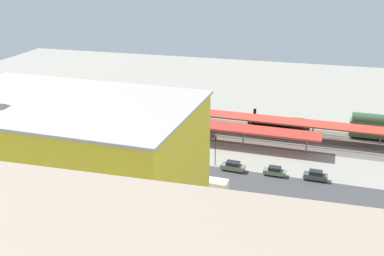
% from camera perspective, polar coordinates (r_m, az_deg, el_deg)
% --- Properties ---
extents(ground_plane, '(199.46, 199.46, 0.00)m').
position_cam_1_polar(ground_plane, '(92.75, -0.46, -4.31)').
color(ground_plane, '#9E998C').
rests_on(ground_plane, ground).
extents(rail_bed, '(125.19, 20.15, 0.01)m').
position_cam_1_polar(rail_bed, '(110.44, 2.35, -0.10)').
color(rail_bed, '#665E54').
rests_on(rail_bed, ground).
extents(street_asphalt, '(124.94, 14.33, 0.01)m').
position_cam_1_polar(street_asphalt, '(88.54, -1.33, -5.60)').
color(street_asphalt, '#424244').
rests_on(street_asphalt, ground).
extents(track_rails, '(124.56, 13.73, 0.12)m').
position_cam_1_polar(track_rails, '(110.38, 2.35, -0.01)').
color(track_rails, '#9E9EA8').
rests_on(track_rails, ground).
extents(platform_canopy_near, '(60.68, 7.80, 4.29)m').
position_cam_1_polar(platform_canopy_near, '(102.78, -0.94, 0.70)').
color(platform_canopy_near, '#B73328').
rests_on(platform_canopy_near, ground).
extents(platform_canopy_far, '(64.21, 7.72, 4.07)m').
position_cam_1_polar(platform_canopy_far, '(107.32, 7.36, 1.31)').
color(platform_canopy_far, '#C63D2D').
rests_on(platform_canopy_far, ground).
extents(locomotive, '(14.79, 3.09, 4.82)m').
position_cam_1_polar(locomotive, '(110.83, 10.85, 0.53)').
color(locomotive, black).
rests_on(locomotive, ground).
extents(freight_coach_far, '(17.41, 3.61, 5.80)m').
position_cam_1_polar(freight_coach_far, '(108.84, -3.11, 1.28)').
color(freight_coach_far, black).
rests_on(freight_coach_far, ground).
extents(parked_car_0, '(4.43, 1.94, 1.87)m').
position_cam_1_polar(parked_car_0, '(88.42, 15.27, -5.83)').
color(parked_car_0, black).
rests_on(parked_car_0, ground).
extents(parked_car_1, '(4.32, 2.03, 1.74)m').
position_cam_1_polar(parked_car_1, '(88.54, 10.35, -5.41)').
color(parked_car_1, black).
rests_on(parked_car_1, ground).
extents(parked_car_2, '(4.78, 2.24, 1.85)m').
position_cam_1_polar(parked_car_2, '(89.31, 5.17, -4.86)').
color(parked_car_2, black).
rests_on(parked_car_2, ground).
extents(parked_car_3, '(4.09, 1.96, 1.75)m').
position_cam_1_polar(parked_car_3, '(90.96, -0.06, -4.30)').
color(parked_car_3, black).
rests_on(parked_car_3, ground).
extents(parked_car_4, '(4.30, 1.89, 1.76)m').
position_cam_1_polar(parked_car_4, '(93.68, -5.65, -3.63)').
color(parked_car_4, black).
rests_on(parked_car_4, ground).
extents(parked_car_5, '(4.55, 2.13, 1.86)m').
position_cam_1_polar(parked_car_5, '(96.67, -10.14, -3.04)').
color(parked_car_5, black).
rests_on(parked_car_5, ground).
extents(construction_building, '(36.81, 23.49, 20.58)m').
position_cam_1_polar(construction_building, '(67.81, -15.22, -5.37)').
color(construction_building, yellow).
rests_on(construction_building, ground).
extents(construction_roof_slab, '(37.43, 24.11, 0.40)m').
position_cam_1_polar(construction_roof_slab, '(64.02, -16.10, 3.10)').
color(construction_roof_slab, '#B7B2A8').
rests_on(construction_roof_slab, construction_building).
extents(box_truck_0, '(9.02, 3.02, 3.46)m').
position_cam_1_polar(box_truck_0, '(79.40, 1.44, -7.54)').
color(box_truck_0, black).
rests_on(box_truck_0, ground).
extents(street_tree_0, '(5.55, 5.55, 8.22)m').
position_cam_1_polar(street_tree_0, '(85.69, -8.12, -2.74)').
color(street_tree_0, brown).
rests_on(street_tree_0, ground).
extents(street_tree_1, '(5.02, 5.02, 6.77)m').
position_cam_1_polar(street_tree_1, '(97.18, -20.63, -1.79)').
color(street_tree_1, brown).
rests_on(street_tree_1, ground).
extents(street_tree_2, '(5.22, 5.22, 8.34)m').
position_cam_1_polar(street_tree_2, '(95.80, -21.53, -1.29)').
color(street_tree_2, brown).
rests_on(street_tree_2, ground).
extents(traffic_light, '(0.50, 0.36, 6.12)m').
position_cam_1_polar(traffic_light, '(89.90, 2.96, -2.32)').
color(traffic_light, '#333333').
rests_on(traffic_light, ground).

